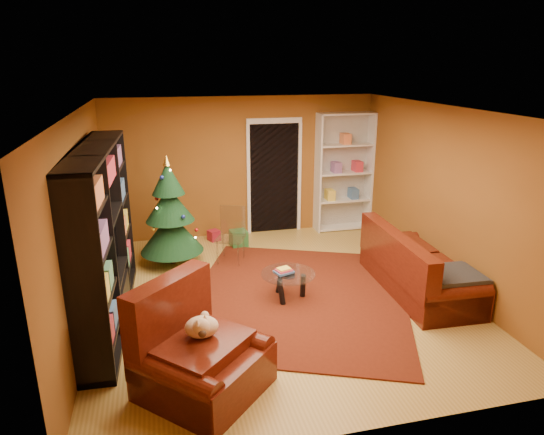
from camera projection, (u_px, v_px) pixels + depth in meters
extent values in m
cube|color=#A28238|center=(279.00, 297.00, 6.91)|extent=(5.00, 5.50, 0.05)
cube|color=silver|center=(279.00, 108.00, 6.10)|extent=(5.00, 5.50, 0.05)
cube|color=brown|center=(243.00, 167.00, 9.08)|extent=(5.00, 0.05, 2.60)
cube|color=brown|center=(80.00, 222.00, 5.95)|extent=(0.05, 5.50, 2.60)
cube|color=brown|center=(446.00, 197.00, 7.06)|extent=(0.05, 5.50, 2.60)
cube|color=#561C0D|center=(298.00, 297.00, 6.86)|extent=(4.09, 4.36, 0.02)
cube|color=#267778|center=(168.00, 248.00, 8.32)|extent=(0.28, 0.28, 0.27)
cube|color=#23612A|center=(239.00, 238.00, 8.74)|extent=(0.32, 0.32, 0.29)
cube|color=maroon|center=(214.00, 235.00, 9.03)|extent=(0.26, 0.26, 0.19)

